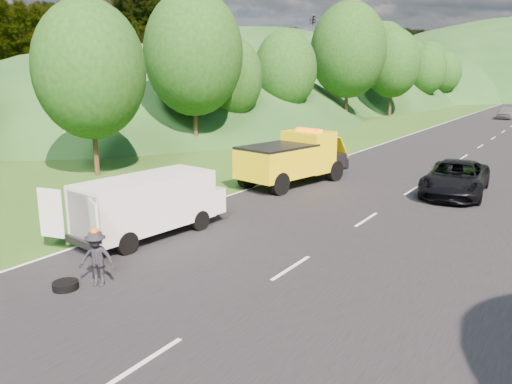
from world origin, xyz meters
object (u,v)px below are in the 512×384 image
Objects in this scene: tow_truck at (294,158)px; worker at (99,286)px; child at (191,218)px; white_van at (150,203)px; suitcase at (184,204)px; passing_suv at (454,195)px; woman at (196,212)px; spare_tire at (66,289)px.

worker is at bearing -72.07° from tow_truck.
white_van is at bearing -56.90° from child.
passing_suv is (8.93, 9.18, -0.26)m from suitcase.
woman reaches higher than child.
spare_tire is at bearing -74.55° from tow_truck.
passing_suv reaches higher than spare_tire.
spare_tire is 0.12× the size of passing_suv.
passing_suv is at bearing 44.22° from worker.
suitcase is 0.75× the size of spare_tire.
suitcase reaches higher than child.
worker is 7.84m from suitcase.
woman is 8.09m from spare_tire.
suitcase reaches higher than spare_tire.
woman is at bearing 104.71° from spare_tire.
tow_truck is at bearing 94.98° from spare_tire.
passing_suv is (7.91, 9.89, 0.00)m from child.
worker is at bearing 179.31° from woman.
tow_truck reaches higher than suitcase.
suitcase is 8.22m from spare_tire.
worker reaches higher than child.
child is at bearing -133.59° from passing_suv.
spare_tire is (1.35, -4.54, -1.23)m from white_van.
white_van is at bearing 89.51° from worker.
passing_suv is at bearing -63.01° from woman.
suitcase is 0.09× the size of passing_suv.
spare_tire is at bearing -71.06° from suitcase.
spare_tire is (1.28, -14.71, -1.38)m from tow_truck.
worker is at bearing -114.21° from passing_suv.
woman reaches higher than passing_suv.
woman reaches higher than suitcase.
spare_tire is 18.07m from passing_suv.
child is 7.25m from spare_tire.
tow_truck is at bearing 70.94° from worker.
passing_suv reaches higher than suitcase.
tow_truck is at bearing -168.40° from passing_suv.
worker is at bearing 48.87° from spare_tire.
passing_suv is at bearing 69.73° from spare_tire.
woman is (-0.77, -6.88, -1.38)m from tow_truck.
tow_truck is 7.78m from child.
woman is 7.65m from worker.
tow_truck is 7.06m from woman.
woman is 2.52× the size of spare_tire.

